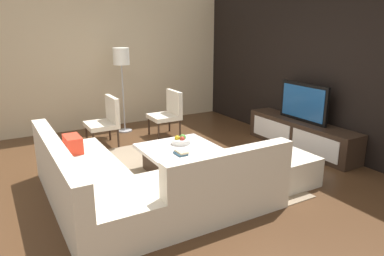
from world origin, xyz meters
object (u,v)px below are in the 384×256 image
Objects in this scene: television at (304,102)px; fruit_bowl at (181,141)px; ottoman at (285,169)px; accent_chair_far at (169,111)px; book_stack at (181,153)px; sectional_couch at (135,185)px; accent_chair_near at (106,118)px; media_console at (301,135)px; coffee_table at (181,160)px; floor_lamp at (121,62)px.

television is 3.57× the size of fruit_bowl.
accent_chair_far is at bearing -172.38° from ottoman.
book_stack is (0.13, -2.42, -0.42)m from television.
sectional_couch is 11.96× the size of book_stack.
accent_chair_near is 3.11× the size of fruit_bowl.
media_console is 2.30m from coffee_table.
media_console is 1.31× the size of floor_lamp.
sectional_couch is (0.53, -3.25, -0.54)m from television.
accent_chair_near reaches higher than ottoman.
floor_lamp is at bearing -163.47° from ottoman.
floor_lamp is (-2.55, -2.27, 0.57)m from television.
sectional_couch reaches higher than ottoman.
accent_chair_far is at bearing 87.33° from accent_chair_near.
media_console is at bearing 126.24° from ottoman.
accent_chair_near is at bearing -123.85° from media_console.
media_console is at bearing 82.69° from fruit_bowl.
television is 2.38m from coffee_table.
accent_chair_far is at bearing -139.26° from television.
coffee_table is at bearing -133.66° from ottoman.
fruit_bowl is at bearing 151.07° from coffee_table.
accent_chair_far reaches higher than coffee_table.
floor_lamp is at bearing 138.11° from accent_chair_near.
media_console is 2.02× the size of coffee_table.
accent_chair_near reaches higher than book_stack.
sectional_couch is 3.42m from floor_lamp.
floor_lamp is at bearing -178.20° from fruit_bowl.
ottoman is at bearing -53.76° from media_console.
fruit_bowl is at bearing 127.72° from sectional_couch.
sectional_couch is 2.85× the size of accent_chair_near.
book_stack is at bearing -28.53° from fruit_bowl.
sectional_couch is at bearing -56.41° from coffee_table.
ottoman is at bearing -53.77° from television.
media_console is 2.48m from accent_chair_far.
accent_chair_near is 1.00× the size of accent_chair_far.
floor_lamp reaches higher than television.
ottoman reaches higher than coffee_table.
floor_lamp is at bearing 176.80° from book_stack.
floor_lamp is at bearing -138.41° from media_console.
coffee_table is (-0.10, -2.30, -0.05)m from media_console.
book_stack is at bearing -3.20° from floor_lamp.
accent_chair_near reaches higher than media_console.
media_console is at bearing 92.97° from book_stack.
media_console is 10.51× the size of book_stack.
sectional_couch is 8.85× the size of fruit_bowl.
sectional_couch is 0.93m from book_stack.
accent_chair_far is at bearing 145.74° from sectional_couch.
accent_chair_far is 2.15m from book_stack.
coffee_table is at bearing -92.49° from television.
book_stack is (-0.78, -1.18, 0.21)m from ottoman.
accent_chair_near is (-1.90, -2.83, -0.33)m from television.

